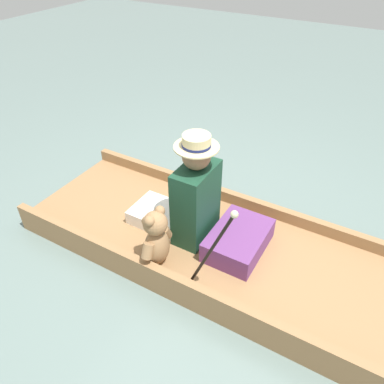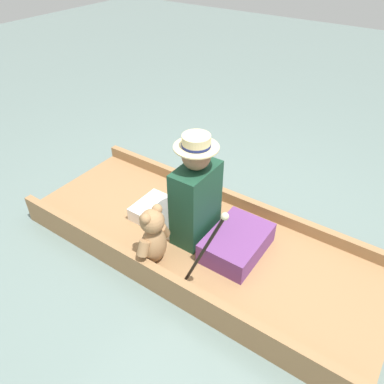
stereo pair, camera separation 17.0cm
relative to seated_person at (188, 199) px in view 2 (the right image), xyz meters
The scene contains 7 objects.
ground_plane 0.47m from the seated_person, 89.05° to the right, with size 16.00×16.00×0.00m, color slate.
punt_boat 0.39m from the seated_person, 89.05° to the right, with size 1.06×2.76×0.23m.
seat_cushion 0.47m from the seated_person, 86.32° to the right, with size 0.52×0.36×0.16m.
seated_person is the anchor object (origin of this frame).
teddy_bear 0.39m from the seated_person, behind, with size 0.32×0.19×0.46m.
wine_glass 0.44m from the seated_person, 42.33° to the left, with size 0.07×0.07×0.18m.
walking_cane 0.62m from the seated_person, 134.75° to the right, with size 0.04×0.31×0.74m.
Camera 2 is at (-1.74, -1.13, 2.11)m, focal length 35.00 mm.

